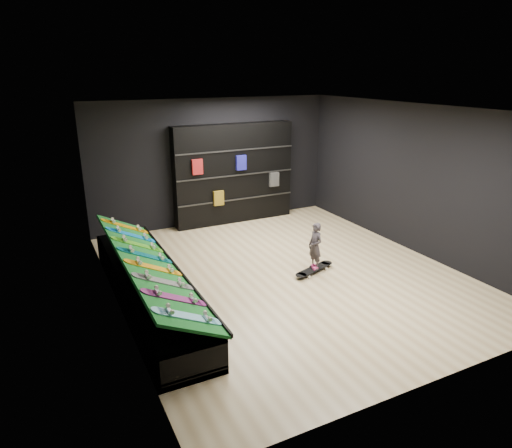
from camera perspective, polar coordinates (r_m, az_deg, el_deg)
name	(u,v)px	position (r m, az deg, el deg)	size (l,w,h in m)	color
floor	(285,274)	(8.58, 3.61, -6.24)	(6.00, 7.00, 0.01)	#CCB889
ceiling	(288,109)	(7.80, 4.07, 14.15)	(6.00, 7.00, 0.01)	white
wall_back	(214,162)	(11.15, -5.32, 7.71)	(6.00, 0.02, 3.00)	black
wall_front	(444,271)	(5.51, 22.49, -5.43)	(6.00, 0.02, 3.00)	black
wall_left	(111,220)	(7.10, -17.62, 0.46)	(0.02, 7.00, 3.00)	black
wall_right	(414,179)	(9.88, 19.12, 5.33)	(0.02, 7.00, 3.00)	black
display_rack	(148,290)	(7.63, -13.35, -7.99)	(0.90, 4.50, 0.50)	black
turf_ramp	(149,263)	(7.45, -13.24, -4.76)	(1.00, 4.50, 0.04)	#0D5519
back_shelving	(234,174)	(11.21, -2.80, 6.30)	(3.01, 0.35, 2.41)	black
floor_skateboard	(314,271)	(8.67, 7.28, -5.79)	(0.98, 0.22, 0.09)	black
child	(315,255)	(8.54, 7.37, -3.86)	(0.20, 0.14, 0.53)	black
display_board_0	(188,316)	(5.79, -8.53, -11.33)	(0.98, 0.22, 0.09)	#0CB2E5
display_board_1	(175,298)	(6.25, -10.12, -9.03)	(0.98, 0.22, 0.09)	#2626BF
display_board_2	(164,281)	(6.72, -11.48, -7.05)	(0.98, 0.22, 0.09)	black
display_board_3	(154,267)	(7.20, -12.64, -5.33)	(0.98, 0.22, 0.09)	orange
display_board_4	(145,255)	(7.69, -13.65, -3.82)	(0.98, 0.22, 0.09)	#0C8C99
display_board_5	(138,244)	(8.19, -14.54, -2.49)	(0.98, 0.22, 0.09)	green
display_board_6	(131,235)	(8.69, -15.32, -1.32)	(0.98, 0.22, 0.09)	blue
display_board_7	(125,226)	(9.19, -16.02, -0.27)	(0.98, 0.22, 0.09)	yellow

